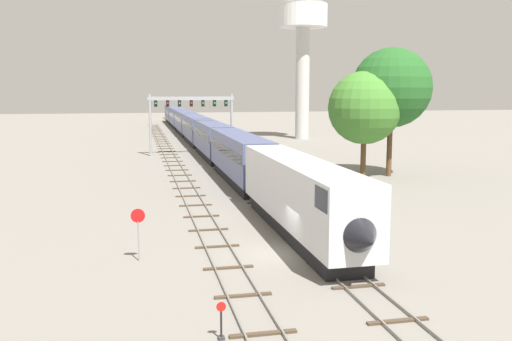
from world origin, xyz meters
TOP-DOWN VIEW (x-y plane):
  - ground_plane at (0.00, 0.00)m, footprint 400.00×400.00m
  - track_main at (2.00, 60.00)m, footprint 2.60×200.00m
  - track_near at (-3.50, 40.00)m, footprint 2.60×160.00m
  - passenger_train at (2.00, 66.15)m, footprint 3.04×144.83m
  - signal_gantry at (-0.25, 49.14)m, footprint 12.10×0.49m
  - water_tower at (22.86, 71.54)m, footprint 9.08×9.08m
  - switch_stand at (-5.10, -10.04)m, footprint 0.36×0.24m
  - stop_sign at (-8.00, 0.31)m, footprint 0.76×0.08m
  - trackside_tree_left at (18.43, 25.12)m, footprint 8.38×8.38m
  - trackside_tree_mid at (15.18, 24.45)m, footprint 7.56×7.56m

SIDE VIEW (x-z plane):
  - ground_plane at x=0.00m, z-range 0.00..0.00m
  - track_main at x=2.00m, z-range -0.01..0.15m
  - track_near at x=-3.50m, z-range -0.01..0.15m
  - switch_stand at x=-5.10m, z-range -0.21..1.25m
  - stop_sign at x=-8.00m, z-range 0.43..3.31m
  - passenger_train at x=2.00m, z-range 0.21..5.01m
  - signal_gantry at x=-0.25m, z-range 2.05..10.65m
  - trackside_tree_mid at x=15.18m, z-range 1.76..12.89m
  - trackside_tree_left at x=18.43m, z-range 2.58..16.16m
  - water_tower at x=22.86m, z-range 7.19..33.33m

